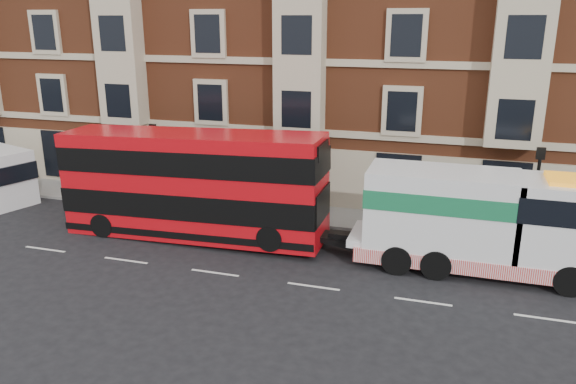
# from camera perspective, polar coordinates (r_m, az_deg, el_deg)

# --- Properties ---
(ground) EXTENTS (120.00, 120.00, 0.00)m
(ground) POSITION_cam_1_polar(r_m,az_deg,el_deg) (22.46, -7.43, -8.15)
(ground) COLOR black
(ground) RESTS_ON ground
(sidewalk) EXTENTS (90.00, 3.00, 0.15)m
(sidewalk) POSITION_cam_1_polar(r_m,az_deg,el_deg) (28.89, -1.34, -1.94)
(sidewalk) COLOR slate
(sidewalk) RESTS_ON ground
(victorian_terrace) EXTENTS (45.00, 12.00, 20.40)m
(victorian_terrace) POSITION_cam_1_polar(r_m,az_deg,el_deg) (34.35, 3.52, 18.06)
(victorian_terrace) COLOR brown
(victorian_terrace) RESTS_ON ground
(lamp_post_west) EXTENTS (0.35, 0.15, 4.35)m
(lamp_post_west) POSITION_cam_1_polar(r_m,az_deg,el_deg) (29.43, -13.36, 3.24)
(lamp_post_west) COLOR black
(lamp_post_west) RESTS_ON sidewalk
(lamp_post_east) EXTENTS (0.35, 0.15, 4.35)m
(lamp_post_east) POSITION_cam_1_polar(r_m,az_deg,el_deg) (25.74, 23.87, 0.20)
(lamp_post_east) COLOR black
(lamp_post_east) RESTS_ON sidewalk
(double_decker_bus) EXTENTS (11.91, 2.74, 4.82)m
(double_decker_bus) POSITION_cam_1_polar(r_m,az_deg,el_deg) (25.28, -9.67, 0.89)
(double_decker_bus) COLOR red
(double_decker_bus) RESTS_ON ground
(tow_truck) EXTENTS (9.54, 2.82, 3.98)m
(tow_truck) POSITION_cam_1_polar(r_m,az_deg,el_deg) (22.89, 18.58, -2.72)
(tow_truck) COLOR white
(tow_truck) RESTS_ON ground
(pedestrian) EXTENTS (0.73, 0.53, 1.86)m
(pedestrian) POSITION_cam_1_polar(r_m,az_deg,el_deg) (33.24, -17.92, 1.61)
(pedestrian) COLOR #211B37
(pedestrian) RESTS_ON sidewalk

